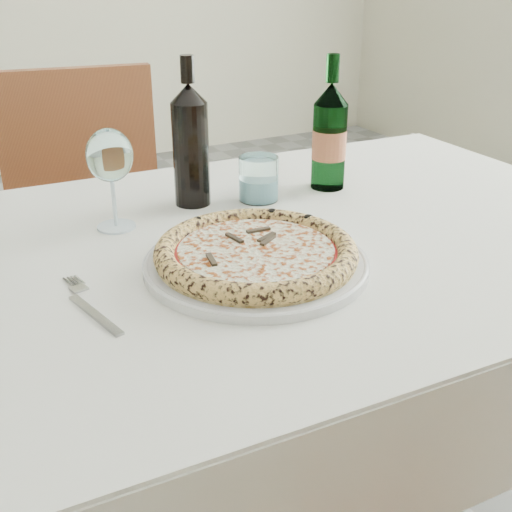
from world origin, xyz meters
The scene contains 10 objects.
floor centered at (0.00, 0.00, -0.01)m, with size 5.00×6.00×0.02m, color #555555.
dining_table centered at (-0.15, -0.13, 0.67)m, with size 1.57×0.97×0.76m.
chair_far centered at (-0.19, 0.63, 0.53)m, with size 0.47×0.47×0.93m.
plate centered at (-0.15, -0.23, 0.76)m, with size 0.34×0.34×0.02m.
pizza centered at (-0.15, -0.23, 0.78)m, with size 0.31×0.31×0.03m.
fork centered at (-0.40, -0.23, 0.76)m, with size 0.04×0.19×0.00m.
wine_glass centered at (-0.29, 0.03, 0.88)m, with size 0.08×0.08×0.18m.
tumbler centered at (0.00, 0.04, 0.79)m, with size 0.08×0.08×0.09m.
beer_bottle centered at (0.16, 0.04, 0.86)m, with size 0.07×0.07×0.27m.
wine_bottle centered at (-0.12, 0.08, 0.87)m, with size 0.07×0.07×0.28m.
Camera 1 is at (-0.57, -1.00, 1.18)m, focal length 45.00 mm.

